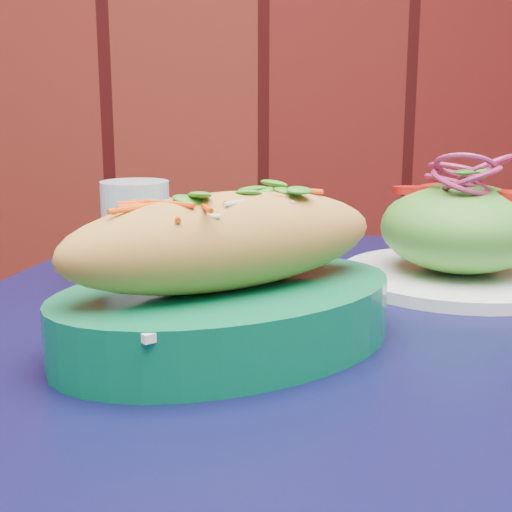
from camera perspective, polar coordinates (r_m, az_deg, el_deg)
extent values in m
cube|color=black|center=(0.62, 10.02, -6.83)|extent=(1.04, 1.04, 0.03)
cylinder|color=black|center=(1.14, -7.54, -18.07)|extent=(0.04, 0.04, 0.72)
cube|color=white|center=(0.54, -2.30, -2.86)|extent=(0.24, 0.21, 0.01)
ellipsoid|color=gold|center=(0.53, -2.34, 1.24)|extent=(0.28, 0.18, 0.07)
cylinder|color=white|center=(0.77, 15.88, -1.56)|extent=(0.24, 0.24, 0.01)
ellipsoid|color=#4C992D|center=(0.76, 16.11, 2.19)|extent=(0.17, 0.17, 0.09)
cylinder|color=#BB110E|center=(0.77, 12.66, 5.53)|extent=(0.05, 0.05, 0.01)
cylinder|color=#BB110E|center=(0.80, 14.80, 5.68)|extent=(0.05, 0.05, 0.01)
torus|color=#98214F|center=(0.76, 16.34, 5.95)|extent=(0.06, 0.06, 0.01)
torus|color=#98214F|center=(0.76, 16.36, 6.25)|extent=(0.06, 0.06, 0.01)
torus|color=#98214F|center=(0.76, 16.38, 6.55)|extent=(0.06, 0.06, 0.01)
torus|color=#98214F|center=(0.76, 16.40, 6.85)|extent=(0.06, 0.06, 0.01)
torus|color=#98214F|center=(0.75, 16.42, 7.15)|extent=(0.06, 0.06, 0.01)
torus|color=#98214F|center=(0.75, 16.44, 7.46)|extent=(0.06, 0.06, 0.01)
cylinder|color=silver|center=(0.72, -9.55, 1.59)|extent=(0.07, 0.07, 0.11)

